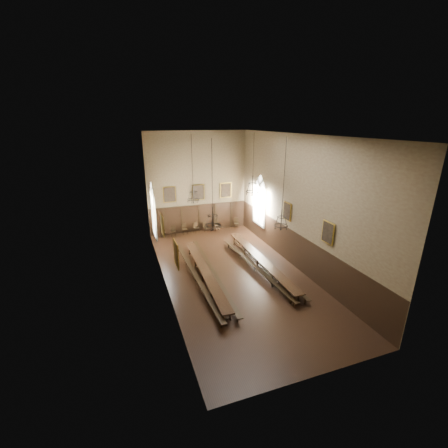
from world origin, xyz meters
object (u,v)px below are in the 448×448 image
bench_right_inner (255,268)px  chandelier_back_right (252,188)px  table_right (260,263)px  chair_3 (196,230)px  table_left (206,276)px  chair_1 (173,233)px  chair_7 (236,225)px  bench_left_inner (212,273)px  chandelier_front_left (213,220)px  chandelier_front_right (281,220)px  bench_left_outer (195,277)px  chair_5 (217,227)px  chair_0 (164,234)px  chair_2 (185,231)px  chandelier_back_left (193,195)px  chair_4 (205,229)px  bench_right_outer (270,267)px

bench_right_inner → chandelier_back_right: chandelier_back_right is taller
table_right → chair_3: (-2.45, 8.33, -0.10)m
table_left → chandelier_back_right: 7.06m
chandelier_back_right → chair_1: bearing=129.0°
bench_right_inner → chair_7: size_ratio=10.02×
bench_left_inner → chair_1: bearing=97.4°
chandelier_front_left → chandelier_front_right: (4.05, 0.06, -0.44)m
bench_left_outer → bench_left_inner: bearing=7.1°
chair_5 → chandelier_back_right: size_ratio=0.24×
chair_0 → chair_2: (1.94, 0.13, 0.01)m
chair_1 → chandelier_back_left: size_ratio=0.22×
chandelier_back_left → chair_1: bearing=93.6°
chair_0 → chandelier_back_left: bearing=-72.0°
chair_5 → chandelier_back_right: bearing=-84.7°
chandelier_back_right → bench_right_inner: bearing=-108.1°
table_right → chandelier_back_left: bearing=157.4°
chair_3 → chandelier_back_left: 8.38m
chair_0 → chair_3: 3.01m
bench_left_outer → chair_4: (3.14, 8.59, -0.03)m
chair_1 → chair_5: (4.09, 0.06, 0.02)m
bench_right_outer → chair_0: size_ratio=9.88×
bench_right_outer → chair_7: 8.86m
bench_right_outer → bench_left_inner: bearing=174.0°
bench_left_inner → chandelier_front_left: (-0.82, -2.90, 4.65)m
chair_1 → chair_7: (6.09, 0.08, 0.01)m
chair_3 → chandelier_back_left: (-1.74, -6.58, 4.89)m
chair_7 → table_left: bearing=-114.5°
chandelier_back_left → chandelier_back_right: 4.47m
bench_right_outer → chair_7: chair_7 is taller
chair_3 → chair_7: chair_7 is taller
chair_4 → chair_5: size_ratio=0.89×
bench_right_outer → table_left: bearing=179.8°
table_left → chair_2: (0.57, 8.82, -0.08)m
bench_right_outer → chair_0: bearing=124.4°
bench_left_outer → bench_right_outer: 5.22m
chair_0 → chair_4: bearing=9.0°
chandelier_back_right → chandelier_front_right: (-0.55, -5.15, -0.71)m
bench_right_inner → chair_5: (0.07, 8.60, 0.03)m
table_right → chair_7: (1.50, 8.28, -0.10)m
table_right → bench_right_outer: size_ratio=1.07×
chair_0 → chair_5: size_ratio=0.93×
bench_right_outer → chandelier_front_left: (-4.84, -2.48, 4.69)m
chandelier_front_left → chair_3: bearing=80.5°
chair_2 → chair_5: size_ratio=0.96×
table_right → chair_4: (-1.58, 8.34, -0.12)m
table_left → chair_0: bearing=99.0°
bench_left_outer → chair_1: bearing=89.2°
table_right → bench_left_outer: bearing=-177.0°
chandelier_back_right → chair_0: bearing=133.7°
bench_right_outer → chair_4: bearing=103.2°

